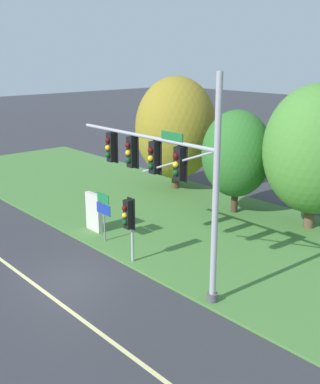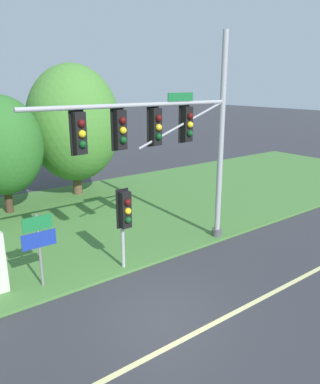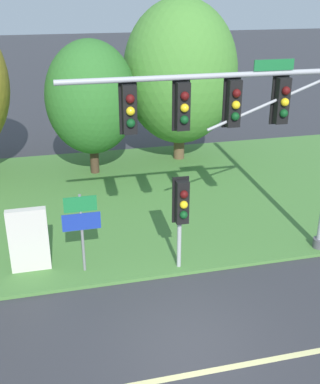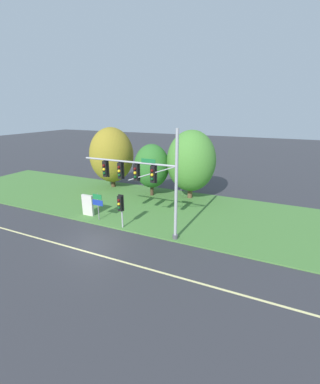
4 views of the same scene
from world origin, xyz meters
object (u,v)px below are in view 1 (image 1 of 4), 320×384
object	(u,v)px
traffic_signal_mast	(165,168)
tree_nearest_road	(176,128)
info_kiosk	(94,212)
tree_behind_signpost	(315,150)
pedestrian_signal_near_kerb	(129,217)
route_sign_post	(104,209)
tree_left_of_mast	(237,154)

from	to	relation	value
traffic_signal_mast	tree_nearest_road	world-z (taller)	traffic_signal_mast
traffic_signal_mast	info_kiosk	size ratio (longest dim) A/B	4.18
tree_behind_signpost	traffic_signal_mast	bearing A→B (deg)	-93.72
traffic_signal_mast	info_kiosk	distance (m)	7.14
pedestrian_signal_near_kerb	tree_behind_signpost	size ratio (longest dim) A/B	0.39
route_sign_post	info_kiosk	bearing A→B (deg)	164.01
tree_nearest_road	tree_left_of_mast	bearing A→B (deg)	-9.29
tree_left_of_mast	tree_behind_signpost	world-z (taller)	tree_behind_signpost
tree_nearest_road	info_kiosk	xyz separation A→B (m)	(3.07, -8.37, -2.95)
traffic_signal_mast	tree_left_of_mast	size ratio (longest dim) A/B	1.41
tree_left_of_mast	info_kiosk	distance (m)	8.24
pedestrian_signal_near_kerb	route_sign_post	xyz separation A→B (m)	(-2.68, 0.60, -0.42)
route_sign_post	info_kiosk	distance (m)	1.65
tree_nearest_road	tree_left_of_mast	xyz separation A→B (m)	(5.77, -0.94, -0.63)
route_sign_post	tree_nearest_road	xyz separation A→B (m)	(-4.53, 8.79, 2.32)
tree_nearest_road	info_kiosk	world-z (taller)	tree_nearest_road
traffic_signal_mast	tree_left_of_mast	distance (m)	9.04
route_sign_post	tree_behind_signpost	bearing A→B (deg)	58.86
route_sign_post	info_kiosk	xyz separation A→B (m)	(-1.47, 0.42, -0.63)
tree_behind_signpost	pedestrian_signal_near_kerb	bearing A→B (deg)	-105.67
pedestrian_signal_near_kerb	info_kiosk	world-z (taller)	pedestrian_signal_near_kerb
traffic_signal_mast	tree_nearest_road	size ratio (longest dim) A/B	1.11
traffic_signal_mast	tree_left_of_mast	bearing A→B (deg)	112.86
traffic_signal_mast	info_kiosk	world-z (taller)	traffic_signal_mast
info_kiosk	traffic_signal_mast	bearing A→B (deg)	-7.75
traffic_signal_mast	tree_behind_signpost	bearing A→B (deg)	86.28
traffic_signal_mast	tree_nearest_road	bearing A→B (deg)	135.13
traffic_signal_mast	tree_nearest_road	xyz separation A→B (m)	(-9.25, 9.21, -0.52)
route_sign_post	tree_behind_signpost	xyz separation A→B (m)	(5.32, 8.80, 2.40)
route_sign_post	tree_nearest_road	distance (m)	10.16
pedestrian_signal_near_kerb	tree_left_of_mast	world-z (taller)	tree_left_of_mast
tree_behind_signpost	info_kiosk	world-z (taller)	tree_behind_signpost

